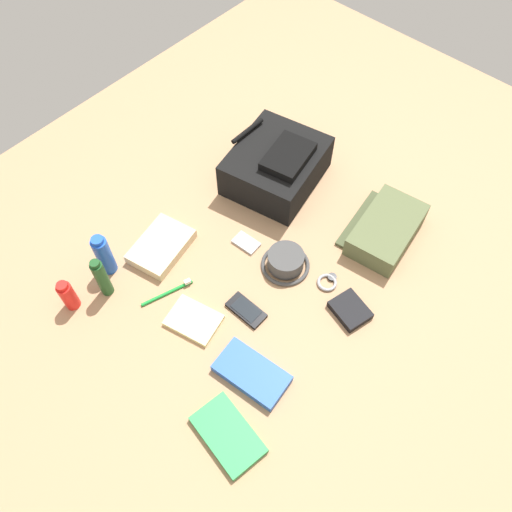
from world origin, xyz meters
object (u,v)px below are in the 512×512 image
at_px(toiletry_pouch, 385,229).
at_px(bucket_hat, 286,261).
at_px(backpack, 277,166).
at_px(wristwatch, 328,282).
at_px(sunscreen_spray, 68,295).
at_px(folded_towel, 161,246).
at_px(deodorant_spray, 104,255).
at_px(media_player, 246,243).
at_px(notepad, 194,321).
at_px(toothbrush, 170,291).
at_px(paperback_novel, 228,435).
at_px(wallet, 350,310).
at_px(shampoo_bottle, 102,278).
at_px(travel_guidebook, 252,373).
at_px(cell_phone, 246,310).

xyz_separation_m(toiletry_pouch, bucket_hat, (-0.30, 0.16, -0.01)).
relative_size(backpack, wristwatch, 5.23).
bearing_deg(sunscreen_spray, folded_towel, -9.28).
xyz_separation_m(backpack, deodorant_spray, (-0.63, 0.15, 0.01)).
bearing_deg(media_player, notepad, -166.31).
bearing_deg(toothbrush, paperback_novel, -114.06).
xyz_separation_m(media_player, wallet, (0.03, -0.40, 0.01)).
xyz_separation_m(toiletry_pouch, media_player, (-0.32, 0.31, -0.03)).
distance_m(deodorant_spray, folded_towel, 0.18).
relative_size(toiletry_pouch, wallet, 2.70).
bearing_deg(shampoo_bottle, paperback_novel, -96.62).
height_order(bucket_hat, deodorant_spray, deodorant_spray).
distance_m(backpack, travel_guidebook, 0.72).
height_order(backpack, folded_towel, backpack).
relative_size(toiletry_pouch, bucket_hat, 1.92).
bearing_deg(shampoo_bottle, cell_phone, -57.34).
bearing_deg(media_player, toiletry_pouch, -43.89).
height_order(deodorant_spray, wallet, deodorant_spray).
distance_m(wristwatch, notepad, 0.43).
bearing_deg(bucket_hat, media_player, 97.95).
xyz_separation_m(paperback_novel, travel_guidebook, (0.16, 0.06, 0.00)).
bearing_deg(toiletry_pouch, shampoo_bottle, 145.29).
bearing_deg(wallet, folded_towel, 125.83).
bearing_deg(backpack, toiletry_pouch, -82.96).
bearing_deg(bucket_hat, wristwatch, -73.45).
xyz_separation_m(cell_phone, notepad, (-0.13, 0.09, 0.00)).
bearing_deg(toiletry_pouch, sunscreen_spray, 146.61).
bearing_deg(bucket_hat, travel_guidebook, -154.25).
relative_size(sunscreen_spray, cell_phone, 0.98).
distance_m(shampoo_bottle, wristwatch, 0.68).
relative_size(cell_phone, folded_towel, 0.61).
bearing_deg(travel_guidebook, wallet, -14.11).
bearing_deg(sunscreen_spray, toiletry_pouch, -33.39).
height_order(toothbrush, notepad, toothbrush).
height_order(shampoo_bottle, travel_guidebook, shampoo_bottle).
bearing_deg(toiletry_pouch, toothbrush, 149.31).
distance_m(wristwatch, toothbrush, 0.49).
bearing_deg(media_player, shampoo_bottle, 154.33).
height_order(deodorant_spray, folded_towel, deodorant_spray).
height_order(toiletry_pouch, sunscreen_spray, sunscreen_spray).
height_order(sunscreen_spray, media_player, sunscreen_spray).
xyz_separation_m(cell_phone, toothbrush, (-0.11, 0.22, 0.00)).
bearing_deg(wristwatch, deodorant_spray, 127.62).
xyz_separation_m(shampoo_bottle, notepad, (0.10, -0.27, -0.07)).
relative_size(backpack, cell_phone, 3.06).
height_order(toothbrush, folded_towel, folded_towel).
height_order(cell_phone, wristwatch, cell_phone).
xyz_separation_m(toiletry_pouch, paperback_novel, (-0.80, -0.06, -0.03)).
distance_m(toiletry_pouch, notepad, 0.68).
distance_m(travel_guidebook, toothbrush, 0.36).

